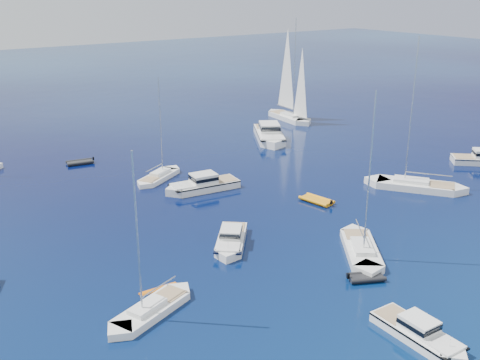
% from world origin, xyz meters
% --- Properties ---
extents(ground, '(400.00, 400.00, 0.00)m').
position_xyz_m(ground, '(0.00, 0.00, 0.00)').
color(ground, navy).
rests_on(ground, ground).
extents(motor_cruiser_near, '(2.70, 8.02, 2.08)m').
position_xyz_m(motor_cruiser_near, '(-3.58, -3.43, 0.00)').
color(motor_cruiser_near, white).
rests_on(motor_cruiser_near, ground).
extents(motor_cruiser_left, '(7.22, 7.88, 2.15)m').
position_xyz_m(motor_cruiser_left, '(-5.83, 16.39, 0.00)').
color(motor_cruiser_left, silver).
rests_on(motor_cruiser_left, ground).
extents(motor_cruiser_centre, '(10.04, 4.13, 2.56)m').
position_xyz_m(motor_cruiser_centre, '(-0.21, 30.74, 0.00)').
color(motor_cruiser_centre, silver).
rests_on(motor_cruiser_centre, ground).
extents(motor_cruiser_distant, '(9.83, 12.96, 3.35)m').
position_xyz_m(motor_cruiser_distant, '(20.32, 44.13, 0.00)').
color(motor_cruiser_distant, white).
rests_on(motor_cruiser_distant, ground).
extents(sailboat_fore, '(8.62, 10.22, 15.70)m').
position_xyz_m(sailboat_fore, '(2.88, 8.16, 0.00)').
color(sailboat_fore, white).
rests_on(sailboat_fore, ground).
extents(sailboat_mid_r, '(9.95, 12.15, 18.48)m').
position_xyz_m(sailboat_mid_r, '(20.82, 16.44, 0.00)').
color(sailboat_mid_r, white).
rests_on(sailboat_mid_r, ground).
extents(sailboat_mid_l, '(9.33, 5.50, 13.36)m').
position_xyz_m(sailboat_mid_l, '(-17.25, 10.18, 0.00)').
color(sailboat_mid_l, white).
rests_on(sailboat_mid_l, ground).
extents(sailboat_centre, '(8.89, 6.54, 13.16)m').
position_xyz_m(sailboat_centre, '(-2.57, 37.27, 0.00)').
color(sailboat_centre, white).
rests_on(sailboat_centre, ground).
extents(sailboat_sails_far, '(4.47, 12.80, 18.43)m').
position_xyz_m(sailboat_sails_far, '(31.73, 53.05, 0.00)').
color(sailboat_sails_far, white).
rests_on(sailboat_sails_far, ground).
extents(tender_yellow, '(2.84, 4.34, 0.95)m').
position_xyz_m(tender_yellow, '(8.25, 19.99, 0.00)').
color(tender_yellow, orange).
rests_on(tender_yellow, ground).
extents(tender_grey_near, '(3.63, 2.98, 0.95)m').
position_xyz_m(tender_grey_near, '(-0.36, 4.50, 0.00)').
color(tender_grey_near, black).
rests_on(tender_grey_near, ground).
extents(tender_grey_far, '(3.98, 2.60, 0.95)m').
position_xyz_m(tender_grey_far, '(-8.50, 49.08, 0.00)').
color(tender_grey_far, black).
rests_on(tender_grey_far, ground).
extents(kayak_orange, '(3.23, 0.65, 0.30)m').
position_xyz_m(kayak_orange, '(-15.22, 12.99, 0.00)').
color(kayak_orange, orange).
rests_on(kayak_orange, ground).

